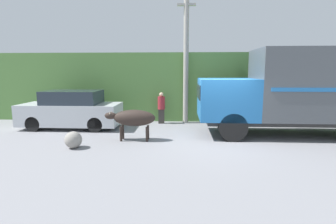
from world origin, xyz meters
The scene contains 9 objects.
ground_plane centered at (0.00, 0.00, 0.00)m, with size 60.00×60.00×0.00m, color gray.
hillside_embankment centered at (0.00, 7.15, 1.78)m, with size 32.00×6.46×3.57m.
building_backdrop centered at (-3.43, 5.35, 1.48)m, with size 5.02×2.70×2.94m.
cargo_truck centered at (3.42, 1.15, 1.88)m, with size 7.51×2.44×3.50m.
brown_cow centered at (-3.20, 0.04, 0.86)m, with size 1.93×0.62×1.18m.
parked_suv centered at (-6.46, 2.04, 0.84)m, with size 4.47×1.78×1.74m.
pedestrian_on_hill centered at (-2.40, 3.37, 0.85)m, with size 0.38×0.38×1.57m.
utility_pole centered at (-1.18, 3.58, 3.38)m, with size 0.90×0.25×6.56m.
roadside_rock centered at (-5.07, -1.11, 0.29)m, with size 0.58×0.58×0.58m.
Camera 1 is at (-1.32, -9.63, 2.63)m, focal length 28.00 mm.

